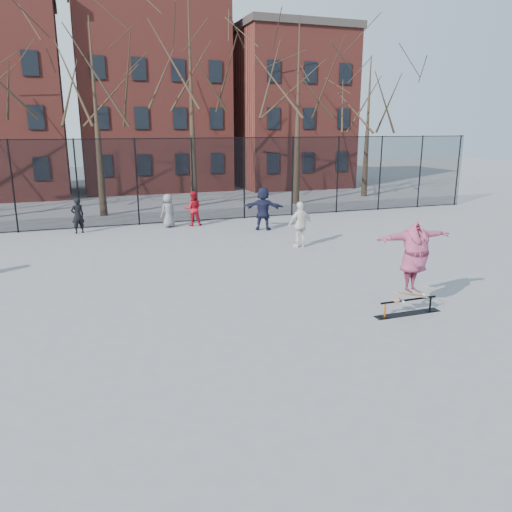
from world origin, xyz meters
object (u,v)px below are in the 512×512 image
object	(u,v)px
bystander_black	(78,216)
bystander_extra	(168,211)
bystander_white	(300,225)
skater	(414,260)
bystander_red	(193,209)
bystander_navy	(263,209)
skateboard	(411,296)
skate_rail	(408,308)

from	to	relation	value
bystander_black	bystander_extra	xyz separation A→B (m)	(3.90, 0.00, -0.01)
bystander_white	skater	bearing A→B (deg)	80.71
skater	bystander_black	distance (m)	15.00
bystander_red	bystander_navy	world-z (taller)	bystander_navy
bystander_navy	bystander_extra	bearing A→B (deg)	0.09
skateboard	bystander_white	xyz separation A→B (m)	(0.30, 7.31, 0.43)
skateboard	skater	xyz separation A→B (m)	(0.00, 0.00, 0.93)
bystander_black	bystander_navy	size ratio (longest dim) A/B	0.80
skate_rail	bystander_navy	bearing A→B (deg)	89.08
bystander_navy	bystander_extra	xyz separation A→B (m)	(-3.89, 1.99, -0.20)
skater	bystander_red	size ratio (longest dim) A/B	1.34
skateboard	bystander_black	size ratio (longest dim) A/B	0.60
bystander_extra	skateboard	bearing A→B (deg)	77.77
skate_rail	bystander_white	size ratio (longest dim) A/B	1.01
skater	bystander_extra	bearing A→B (deg)	103.10
bystander_black	bystander_extra	world-z (taller)	bystander_black
bystander_white	skateboard	bearing A→B (deg)	80.71
bystander_red	bystander_extra	world-z (taller)	bystander_red
bystander_black	bystander_extra	bearing A→B (deg)	159.22
skater	bystander_navy	xyz separation A→B (m)	(0.10, 10.88, -0.42)
skateboard	bystander_extra	bearing A→B (deg)	106.41
bystander_red	bystander_black	bearing A→B (deg)	7.23
skater	bystander_navy	size ratio (longest dim) A/B	1.12
skate_rail	skater	distance (m)	1.23
bystander_red	bystander_navy	xyz separation A→B (m)	(2.73, -1.99, 0.16)
skate_rail	skateboard	world-z (taller)	skateboard
skater	bystander_navy	world-z (taller)	skater
skateboard	skater	world-z (taller)	skater
bystander_red	bystander_white	xyz separation A→B (m)	(2.92, -5.56, 0.08)
skate_rail	skater	xyz separation A→B (m)	(0.07, -0.00, 1.23)
skate_rail	bystander_red	bearing A→B (deg)	101.23
skate_rail	bystander_navy	size ratio (longest dim) A/B	0.93
skater	bystander_navy	bearing A→B (deg)	86.15
skate_rail	bystander_black	world-z (taller)	bystander_black
skater	bystander_red	xyz separation A→B (m)	(-2.63, 12.87, -0.58)
skate_rail	skater	bearing A→B (deg)	-0.00
bystander_black	bystander_extra	distance (m)	3.90
skateboard	skater	bearing A→B (deg)	0.00
bystander_black	bystander_red	xyz separation A→B (m)	(5.06, 0.00, 0.03)
skateboard	bystander_white	world-z (taller)	bystander_white
skater	bystander_black	size ratio (longest dim) A/B	1.40
bystander_extra	bystander_red	bearing A→B (deg)	151.36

